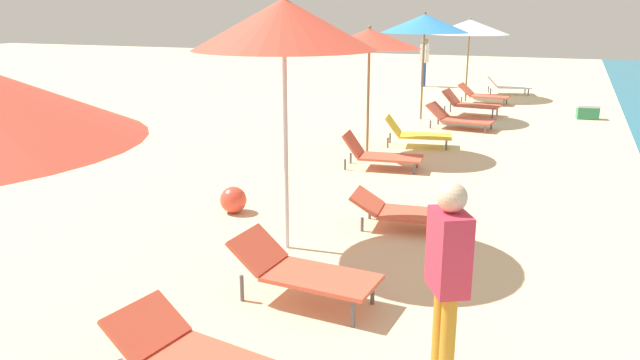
{
  "coord_description": "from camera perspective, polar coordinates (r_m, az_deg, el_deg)",
  "views": [
    {
      "loc": [
        2.52,
        2.76,
        2.7
      ],
      "look_at": [
        0.03,
        8.78,
        0.87
      ],
      "focal_mm": 34.22,
      "sensor_mm": 36.0,
      "label": 1
    }
  ],
  "objects": [
    {
      "name": "lounger_second_shoreside",
      "position": [
        4.63,
        -11.71,
        -15.88
      ],
      "size": [
        1.42,
        0.79,
        0.55
      ],
      "rotation": [
        0.0,
        0.0,
        -0.16
      ],
      "color": "#D8593F",
      "rests_on": "ground"
    },
    {
      "name": "umbrella_third",
      "position": [
        6.68,
        -3.4,
        14.31
      ],
      "size": [
        2.0,
        2.0,
        2.87
      ],
      "color": "silver",
      "rests_on": "ground"
    },
    {
      "name": "lounger_third_shoreside",
      "position": [
        7.8,
        7.71,
        -2.88
      ],
      "size": [
        1.37,
        0.73,
        0.45
      ],
      "rotation": [
        0.0,
        0.0,
        0.12
      ],
      "color": "#D8593F",
      "rests_on": "ground"
    },
    {
      "name": "lounger_third_inland",
      "position": [
        5.81,
        -1.68,
        -8.43
      ],
      "size": [
        1.42,
        0.66,
        0.6
      ],
      "rotation": [
        0.0,
        0.0,
        -0.06
      ],
      "color": "#D8593F",
      "rests_on": "ground"
    },
    {
      "name": "umbrella_fourth",
      "position": [
        11.47,
        4.65,
        13.02
      ],
      "size": [
        1.9,
        1.9,
        2.41
      ],
      "color": "olive",
      "rests_on": "ground"
    },
    {
      "name": "lounger_fourth_shoreside",
      "position": [
        12.52,
        8.95,
        4.37
      ],
      "size": [
        1.41,
        0.8,
        0.62
      ],
      "rotation": [
        0.0,
        0.0,
        0.18
      ],
      "color": "yellow",
      "rests_on": "ground"
    },
    {
      "name": "lounger_fourth_inland",
      "position": [
        10.68,
        5.59,
        2.47
      ],
      "size": [
        1.43,
        0.76,
        0.62
      ],
      "rotation": [
        0.0,
        0.0,
        0.14
      ],
      "color": "#D8593F",
      "rests_on": "ground"
    },
    {
      "name": "umbrella_fifth",
      "position": [
        15.55,
        9.78,
        14.23
      ],
      "size": [
        2.15,
        2.15,
        2.64
      ],
      "color": "olive",
      "rests_on": "ground"
    },
    {
      "name": "lounger_fifth_shoreside",
      "position": [
        16.57,
        13.81,
        6.98
      ],
      "size": [
        1.5,
        0.79,
        0.65
      ],
      "rotation": [
        0.0,
        0.0,
        -0.08
      ],
      "color": "#D8593F",
      "rests_on": "ground"
    },
    {
      "name": "lounger_fifth_inland",
      "position": [
        14.64,
        12.86,
        5.7
      ],
      "size": [
        1.58,
        0.84,
        0.56
      ],
      "rotation": [
        0.0,
        0.0,
        -0.1
      ],
      "color": "#D8593F",
      "rests_on": "ground"
    },
    {
      "name": "umbrella_farthest",
      "position": [
        19.85,
        13.84,
        13.72
      ],
      "size": [
        2.4,
        2.4,
        2.45
      ],
      "color": "olive",
      "rests_on": "ground"
    },
    {
      "name": "lounger_farthest_shoreside",
      "position": [
        21.1,
        17.08,
        8.45
      ],
      "size": [
        1.53,
        1.0,
        0.59
      ],
      "rotation": [
        0.0,
        0.0,
        0.25
      ],
      "color": "white",
      "rests_on": "ground"
    },
    {
      "name": "lounger_farthest_inland",
      "position": [
        18.72,
        14.99,
        7.75
      ],
      "size": [
        1.47,
        0.74,
        0.57
      ],
      "rotation": [
        0.0,
        0.0,
        -0.04
      ],
      "color": "#D8593F",
      "rests_on": "ground"
    },
    {
      "name": "person_walking_near",
      "position": [
        4.41,
        11.86,
        -8.04
      ],
      "size": [
        0.37,
        0.42,
        1.57
      ],
      "rotation": [
        0.0,
        0.0,
        0.53
      ],
      "color": "orange",
      "rests_on": "ground"
    },
    {
      "name": "person_walking_mid",
      "position": [
        22.52,
        9.73,
        11.28
      ],
      "size": [
        0.27,
        0.39,
        1.72
      ],
      "rotation": [
        0.0,
        0.0,
        3.01
      ],
      "color": "#334CB2",
      "rests_on": "ground"
    },
    {
      "name": "beach_ball",
      "position": [
        8.42,
        -8.11,
        -1.85
      ],
      "size": [
        0.37,
        0.37,
        0.37
      ],
      "primitive_type": "sphere",
      "color": "#E54C38",
      "rests_on": "ground"
    },
    {
      "name": "cooler_box",
      "position": [
        16.98,
        23.75,
        5.84
      ],
      "size": [
        0.57,
        0.4,
        0.35
      ],
      "color": "#338C59",
      "rests_on": "ground"
    }
  ]
}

